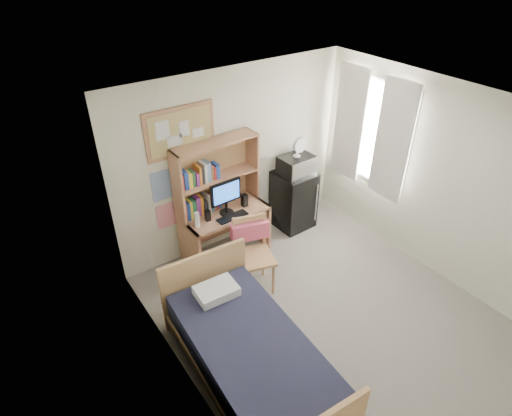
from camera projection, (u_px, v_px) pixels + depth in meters
floor at (328, 317)px, 5.29m from camera, size 3.60×4.20×0.02m
ceiling at (355, 116)px, 3.86m from camera, size 3.60×4.20×0.02m
wall_back at (234, 159)px, 6.01m from camera, size 3.60×0.04×2.60m
wall_left at (190, 303)px, 3.71m from camera, size 0.04×4.20×2.60m
wall_right at (442, 184)px, 5.43m from camera, size 0.04×4.20×2.60m
window_unit at (371, 132)px, 6.07m from camera, size 0.10×1.40×1.70m
curtain_left at (392, 142)px, 5.78m from camera, size 0.04×0.55×1.70m
curtain_right at (349, 123)px, 6.33m from camera, size 0.04×0.55×1.70m
bulletin_board at (180, 131)px, 5.28m from camera, size 0.94×0.03×0.64m
poster_wave at (163, 185)px, 5.50m from camera, size 0.30×0.01×0.42m
poster_japan at (167, 216)px, 5.76m from camera, size 0.28×0.01×0.36m
desk at (225, 233)px, 6.11m from camera, size 1.21×0.63×0.75m
desk_chair at (255, 257)px, 5.45m from camera, size 0.64×0.64×1.03m
mini_fridge at (293, 199)px, 6.69m from camera, size 0.57×0.57×0.94m
bed at (251, 359)px, 4.43m from camera, size 1.17×2.15×0.58m
hutch at (217, 175)px, 5.74m from camera, size 1.22×0.34×0.99m
monitor at (226, 198)px, 5.73m from camera, size 0.46×0.05×0.49m
keyboard at (232, 217)px, 5.77m from camera, size 0.44×0.15×0.02m
speaker_left at (208, 216)px, 5.67m from camera, size 0.07×0.07×0.16m
speaker_right at (244, 200)px, 5.97m from camera, size 0.08×0.08×0.18m
water_bottle at (197, 220)px, 5.54m from camera, size 0.07×0.07×0.22m
hoodie at (250, 230)px, 5.45m from camera, size 0.51×0.29×0.23m
microwave at (296, 165)px, 6.34m from camera, size 0.50×0.39×0.29m
desk_fan at (297, 148)px, 6.18m from camera, size 0.23×0.23×0.28m
pillow at (216, 291)px, 4.77m from camera, size 0.48×0.35×0.11m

